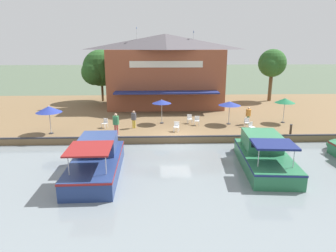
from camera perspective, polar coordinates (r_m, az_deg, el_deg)
ground_plane at (r=24.41m, az=1.45°, el=-3.54°), size 220.00×220.00×0.00m
quay_deck at (r=34.94m, az=0.31°, el=2.65°), size 22.00×56.00×0.60m
quay_edge_fender at (r=24.31m, az=1.44°, el=-2.01°), size 0.20×50.40×0.10m
waterfront_restaurant at (r=36.76m, az=-0.52°, el=10.59°), size 9.00×13.98×9.33m
patio_umbrella_by_entrance at (r=26.67m, az=-21.75°, el=2.96°), size 2.12×2.12×2.39m
patio_umbrella_mid_patio_right at (r=28.53m, az=11.66°, el=4.22°), size 2.06×2.06×2.21m
patio_umbrella_back_row at (r=28.24m, az=-1.21°, el=4.65°), size 1.81×1.81×2.32m
patio_umbrella_near_quay_edge at (r=30.59m, az=21.40°, el=4.53°), size 1.88×1.88×2.42m
cafe_chair_beside_entrance at (r=28.03m, az=5.54°, el=1.13°), size 0.51×0.51×0.85m
cafe_chair_back_row_seat at (r=28.63m, az=4.13°, el=1.45°), size 0.47×0.47×0.85m
cafe_chair_far_corner_seat at (r=27.57m, az=-11.93°, el=0.63°), size 0.60×0.60×0.85m
cafe_chair_facing_river at (r=28.12m, az=14.81°, el=0.73°), size 0.47×0.47×0.85m
cafe_chair_under_first_umbrella at (r=26.70m, az=15.60°, el=-0.06°), size 0.59×0.59×0.85m
cafe_chair_mid_patio at (r=25.81m, az=1.61°, el=-0.02°), size 0.54×0.54×0.85m
person_near_entrance at (r=25.10m, az=-9.90°, el=0.92°), size 0.51×0.51×1.81m
person_mid_patio at (r=29.11m, az=15.06°, el=2.32°), size 0.47×0.47×1.66m
person_at_quay_edge at (r=26.92m, az=-6.55°, el=1.64°), size 0.45×0.45×1.59m
motorboat_fourth_along at (r=19.62m, az=-13.12°, el=-6.02°), size 8.14×2.95×2.32m
motorboat_second_along at (r=21.01m, az=17.46°, el=-4.96°), size 7.93×3.45×2.21m
mooring_post at (r=26.79m, az=22.35°, el=-0.63°), size 0.22×0.22×0.91m
tree_upstream_bank at (r=40.65m, az=-12.93°, el=10.52°), size 4.98×4.74×6.77m
tree_downstream_bank at (r=42.24m, az=19.15°, el=11.07°), size 3.80×3.62×6.82m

